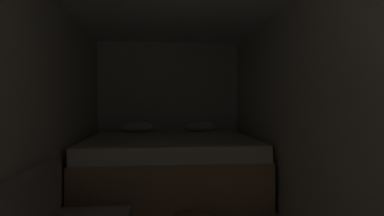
# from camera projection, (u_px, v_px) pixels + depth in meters

# --- Properties ---
(wall_back) EXTENTS (2.33, 0.05, 2.14)m
(wall_back) POSITION_uv_depth(u_px,v_px,m) (169.00, 109.00, 4.94)
(wall_back) COLOR beige
(wall_back) RESTS_ON ground
(wall_left) EXTENTS (0.05, 5.25, 2.14)m
(wall_left) POSITION_uv_depth(u_px,v_px,m) (17.00, 120.00, 2.19)
(wall_left) COLOR beige
(wall_left) RESTS_ON ground
(wall_right) EXTENTS (0.05, 5.25, 2.14)m
(wall_right) POSITION_uv_depth(u_px,v_px,m) (322.00, 118.00, 2.42)
(wall_right) COLOR beige
(wall_right) RESTS_ON ground
(bed) EXTENTS (2.11, 1.82, 0.89)m
(bed) POSITION_uv_depth(u_px,v_px,m) (171.00, 165.00, 3.99)
(bed) COLOR tan
(bed) RESTS_ON ground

